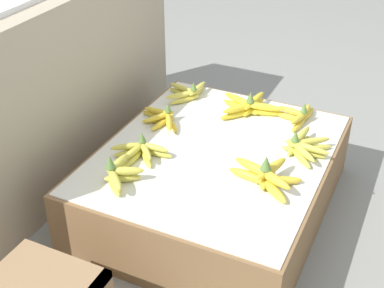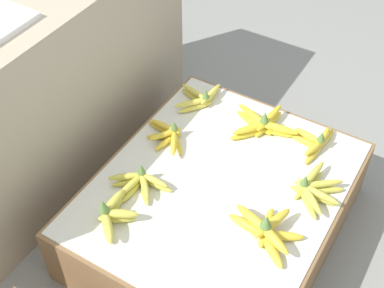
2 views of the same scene
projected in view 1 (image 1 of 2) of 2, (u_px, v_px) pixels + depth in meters
ground_plane at (214, 207)px, 2.00m from camera, size 10.00×10.00×0.00m
display_platform at (215, 180)px, 1.94m from camera, size 0.92×0.77×0.25m
back_vendor_table at (30, 92)px, 2.01m from camera, size 1.37×0.43×0.73m
banana_bunch_front_midleft at (266, 176)px, 1.70m from camera, size 0.20×0.24×0.11m
banana_bunch_front_midright at (303, 147)px, 1.85m from camera, size 0.23×0.17×0.09m
banana_bunch_front_right at (299, 116)px, 2.04m from camera, size 0.21×0.13×0.08m
banana_bunch_middle_right at (249, 106)px, 2.09m from camera, size 0.24×0.27×0.10m
banana_bunch_back_left at (118, 174)px, 1.70m from camera, size 0.19×0.13×0.10m
banana_bunch_back_midleft at (141, 151)px, 1.83m from camera, size 0.14×0.21×0.08m
banana_bunch_back_midright at (162, 118)px, 2.03m from camera, size 0.14×0.20×0.08m
banana_bunch_back_right at (188, 92)px, 2.21m from camera, size 0.22×0.15×0.08m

